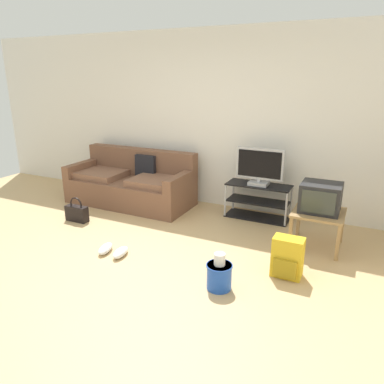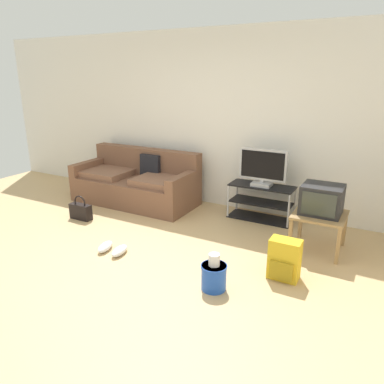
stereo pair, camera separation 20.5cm
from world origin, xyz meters
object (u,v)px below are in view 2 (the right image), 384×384
object	(u,v)px
sneakers_pair	(112,249)
couch	(137,183)
flat_tv	(263,168)
handbag	(81,211)
side_table	(319,219)
crt_tv	(322,199)
backpack	(284,260)
tv_stand	(261,202)
cleaning_bucket	(214,275)

from	to	relation	value
sneakers_pair	couch	bearing A→B (deg)	117.56
couch	flat_tv	size ratio (longest dim) A/B	2.98
handbag	side_table	bearing A→B (deg)	11.27
sneakers_pair	crt_tv	bearing A→B (deg)	30.91
flat_tv	sneakers_pair	bearing A→B (deg)	-122.71
crt_tv	backpack	world-z (taller)	crt_tv
tv_stand	crt_tv	xyz separation A→B (m)	(0.92, -0.62, 0.38)
backpack	crt_tv	bearing A→B (deg)	83.72
backpack	handbag	distance (m)	3.07
tv_stand	backpack	bearing A→B (deg)	-63.19
side_table	cleaning_bucket	distance (m)	1.58
couch	side_table	xyz separation A→B (m)	(2.98, -0.39, 0.08)
couch	crt_tv	xyz separation A→B (m)	(2.98, -0.37, 0.32)
crt_tv	tv_stand	bearing A→B (deg)	146.23
sneakers_pair	cleaning_bucket	bearing A→B (deg)	-5.25
backpack	handbag	size ratio (longest dim) A/B	1.20
crt_tv	backpack	distance (m)	0.98
side_table	backpack	xyz separation A→B (m)	(-0.17, -0.85, -0.19)
handbag	crt_tv	bearing A→B (deg)	11.55
backpack	sneakers_pair	size ratio (longest dim) A/B	1.08
flat_tv	handbag	size ratio (longest dim) A/B	1.89
side_table	crt_tv	bearing A→B (deg)	90.00
side_table	crt_tv	xyz separation A→B (m)	(-0.00, 0.02, 0.24)
couch	side_table	size ratio (longest dim) A/B	3.42
cleaning_bucket	couch	bearing A→B (deg)	141.90
sneakers_pair	tv_stand	bearing A→B (deg)	57.60
side_table	sneakers_pair	world-z (taller)	side_table
couch	tv_stand	world-z (taller)	couch
crt_tv	side_table	bearing A→B (deg)	-90.00
crt_tv	sneakers_pair	world-z (taller)	crt_tv
couch	side_table	world-z (taller)	couch
backpack	couch	bearing A→B (deg)	161.13
handbag	sneakers_pair	bearing A→B (deg)	-28.77
cleaning_bucket	backpack	bearing A→B (deg)	44.11
couch	crt_tv	bearing A→B (deg)	-7.12
tv_stand	sneakers_pair	bearing A→B (deg)	-122.40
couch	tv_stand	xyz separation A→B (m)	(2.06, 0.25, -0.06)
couch	sneakers_pair	bearing A→B (deg)	-62.44
flat_tv	side_table	distance (m)	1.17
side_table	backpack	size ratio (longest dim) A/B	1.37
tv_stand	flat_tv	size ratio (longest dim) A/B	1.36
handbag	couch	bearing A→B (deg)	76.24
handbag	sneakers_pair	distance (m)	1.27
side_table	handbag	xyz separation A→B (m)	(-3.23, -0.64, -0.28)
sneakers_pair	handbag	bearing A→B (deg)	151.23
backpack	handbag	world-z (taller)	backpack
backpack	cleaning_bucket	distance (m)	0.77
flat_tv	crt_tv	distance (m)	1.11
flat_tv	cleaning_bucket	world-z (taller)	flat_tv
tv_stand	crt_tv	size ratio (longest dim) A/B	2.02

